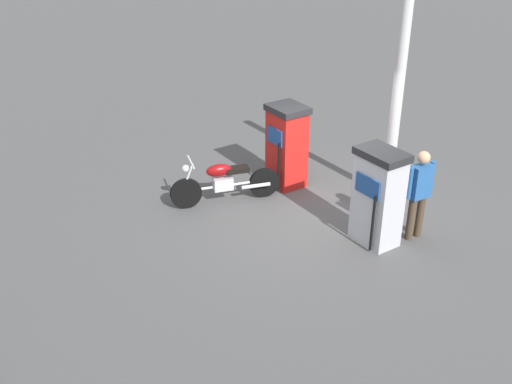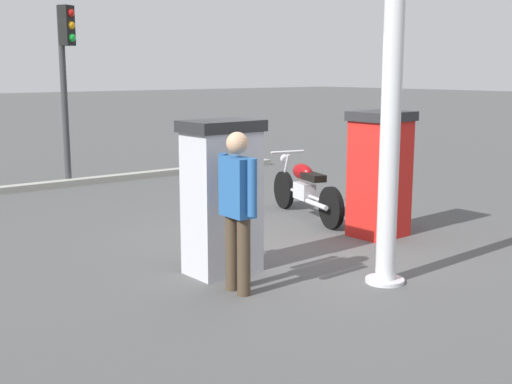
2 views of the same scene
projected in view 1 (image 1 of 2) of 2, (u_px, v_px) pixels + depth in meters
The scene contains 6 objects.
ground_plane at pixel (317, 213), 10.85m from camera, with size 120.00×120.00×0.00m, color #4C4C4C.
fuel_pump_near at pixel (287, 146), 11.51m from camera, with size 0.67×0.74×1.64m.
fuel_pump_far at pixel (378, 197), 9.62m from camera, with size 0.59×0.83×1.64m.
motorcycle_near_pump at pixel (224, 181), 11.01m from camera, with size 2.03×0.82×0.93m.
attendant_person at pixel (419, 190), 9.69m from camera, with size 0.57×0.22×1.58m.
canopy_support_pole at pixel (397, 99), 10.58m from camera, with size 0.40×0.40×4.02m.
Camera 1 is at (6.08, 7.34, 5.33)m, focal length 41.75 mm.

